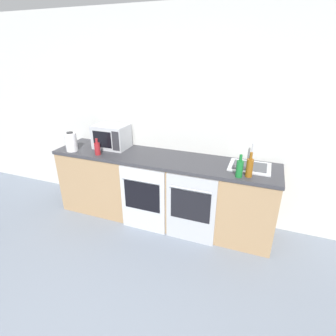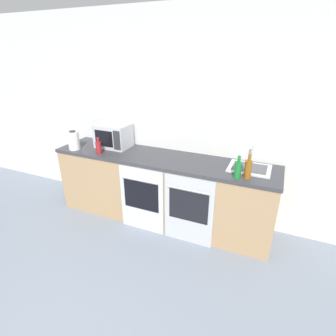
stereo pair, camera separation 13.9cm
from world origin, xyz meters
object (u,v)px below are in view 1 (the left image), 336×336
object	(u,v)px
bottle_amber	(249,167)
microwave	(112,136)
oven_left	(143,200)
bottle_green	(240,168)
kettle	(71,142)
oven_right	(190,210)
sink	(250,166)
bottle_red	(97,148)

from	to	relation	value
bottle_amber	microwave	bearing A→B (deg)	170.93
oven_left	bottle_green	world-z (taller)	bottle_green
oven_left	kettle	xyz separation A→B (m)	(-1.06, 0.12, 0.58)
bottle_green	bottle_amber	distance (m)	0.10
oven_left	bottle_green	bearing A→B (deg)	4.65
microwave	bottle_amber	distance (m)	1.84
oven_right	sink	xyz separation A→B (m)	(0.57, 0.38, 0.48)
bottle_amber	sink	size ratio (longest dim) A/B	0.59
bottle_amber	kettle	bearing A→B (deg)	-179.76
bottle_amber	bottle_red	xyz separation A→B (m)	(-1.84, -0.01, -0.02)
oven_left	bottle_red	world-z (taller)	bottle_red
bottle_amber	kettle	distance (m)	2.24
microwave	bottle_red	xyz separation A→B (m)	(-0.03, -0.30, -0.07)
bottle_amber	sink	bearing A→B (deg)	91.71
bottle_green	bottle_red	distance (m)	1.75
oven_left	bottle_green	distance (m)	1.22
oven_left	bottle_green	xyz separation A→B (m)	(1.09, 0.09, 0.56)
bottle_amber	bottle_green	bearing A→B (deg)	-156.22
oven_right	kettle	size ratio (longest dim) A/B	3.38
bottle_green	sink	size ratio (longest dim) A/B	0.54
microwave	bottle_green	distance (m)	1.76
kettle	sink	distance (m)	2.25
oven_right	kettle	xyz separation A→B (m)	(-1.67, 0.12, 0.58)
bottle_amber	sink	distance (m)	0.27
bottle_green	bottle_red	world-z (taller)	bottle_green
bottle_amber	kettle	world-z (taller)	bottle_amber
bottle_green	sink	distance (m)	0.32
oven_right	sink	bearing A→B (deg)	34.18
sink	oven_left	bearing A→B (deg)	-161.83
bottle_green	kettle	distance (m)	2.15
bottle_green	bottle_amber	xyz separation A→B (m)	(0.09, 0.04, 0.01)
oven_left	kettle	distance (m)	1.22
oven_right	sink	size ratio (longest dim) A/B	1.86
oven_right	kettle	world-z (taller)	kettle
bottle_red	bottle_green	bearing A→B (deg)	-0.96
bottle_green	oven_left	bearing A→B (deg)	-175.35
microwave	bottle_red	world-z (taller)	microwave
oven_right	bottle_amber	size ratio (longest dim) A/B	3.18
bottle_red	kettle	world-z (taller)	kettle
bottle_amber	kettle	xyz separation A→B (m)	(-2.24, -0.01, 0.02)
oven_left	sink	size ratio (longest dim) A/B	1.86
oven_left	bottle_amber	world-z (taller)	bottle_amber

